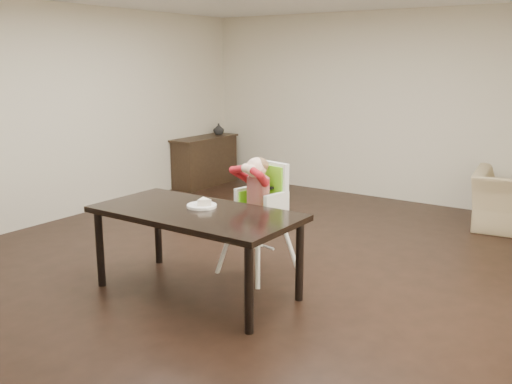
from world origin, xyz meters
TOP-DOWN VIEW (x-y plane):
  - ground at (0.00, 0.00)m, footprint 7.00×7.00m
  - room_walls at (0.00, 0.00)m, footprint 6.02×7.02m
  - dining_table at (0.02, -0.82)m, footprint 1.80×0.90m
  - high_chair at (0.20, -0.10)m, footprint 0.55×0.55m
  - plate at (0.00, -0.70)m, footprint 0.33×0.33m
  - sideboard at (-2.78, 2.70)m, footprint 0.44×1.26m
  - vase at (-2.78, 3.07)m, footprint 0.20×0.21m

SIDE VIEW (x-z plane):
  - ground at x=0.00m, z-range 0.00..0.00m
  - sideboard at x=-2.78m, z-range 0.00..0.79m
  - dining_table at x=0.02m, z-range 0.30..1.05m
  - plate at x=0.00m, z-range 0.74..0.81m
  - high_chair at x=0.20m, z-range 0.23..1.36m
  - vase at x=-2.78m, z-range 0.79..0.97m
  - room_walls at x=0.00m, z-range 0.50..3.21m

